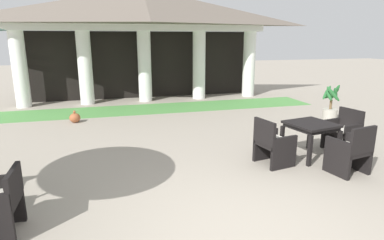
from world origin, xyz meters
name	(u,v)px	position (x,y,z in m)	size (l,w,h in m)	color
ground_plane	(244,238)	(0.00, 0.00, 0.00)	(60.00, 60.00, 0.00)	#9E9384
background_pavilion	(143,17)	(0.00, 9.50, 3.18)	(9.96, 2.92, 4.20)	white
lawn_strip	(152,109)	(0.00, 7.89, 0.00)	(11.76, 1.73, 0.01)	#519347
patio_table_near_foreground	(311,128)	(2.49, 2.30, 0.63)	(1.01, 1.01, 0.73)	black
patio_chair_near_foreground_south	(350,151)	(2.67, 1.34, 0.42)	(0.70, 0.67, 0.93)	black
patio_chair_near_foreground_west	(273,144)	(1.54, 2.12, 0.41)	(0.68, 0.71, 0.92)	black
patio_chair_near_foreground_east	(343,131)	(3.45, 2.48, 0.42)	(0.64, 0.72, 0.91)	black
patio_chair_mid_left_east	(0,204)	(-2.91, 0.88, 0.42)	(0.49, 0.64, 0.86)	black
potted_palm_right_edge	(330,109)	(4.74, 4.58, 0.41)	(0.61, 0.61, 1.16)	#B2AD9E
terracotta_urn	(75,118)	(-2.45, 6.59, 0.14)	(0.31, 0.31, 0.36)	#9E5633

